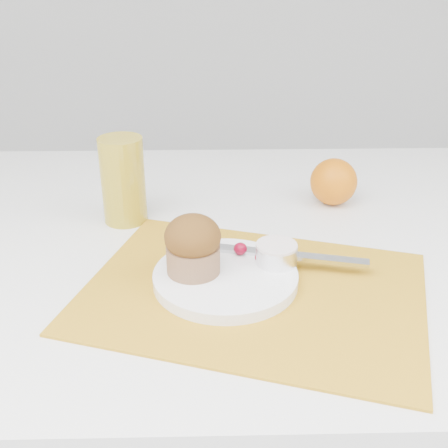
{
  "coord_description": "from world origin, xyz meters",
  "views": [
    {
      "loc": [
        0.01,
        -0.72,
        1.15
      ],
      "look_at": [
        0.02,
        -0.02,
        0.8
      ],
      "focal_mm": 45.0,
      "sensor_mm": 36.0,
      "label": 1
    }
  ],
  "objects_px": {
    "juice_glass": "(123,180)",
    "muffin": "(193,245)",
    "orange": "(334,182)",
    "plate": "(225,277)",
    "table": "(210,414)"
  },
  "relations": [
    {
      "from": "juice_glass",
      "to": "muffin",
      "type": "xyz_separation_m",
      "value": [
        0.11,
        -0.19,
        -0.01
      ]
    },
    {
      "from": "plate",
      "to": "muffin",
      "type": "distance_m",
      "value": 0.06
    },
    {
      "from": "table",
      "to": "juice_glass",
      "type": "xyz_separation_m",
      "value": [
        -0.13,
        0.05,
        0.44
      ]
    },
    {
      "from": "muffin",
      "to": "juice_glass",
      "type": "bearing_deg",
      "value": 120.65
    },
    {
      "from": "plate",
      "to": "muffin",
      "type": "height_order",
      "value": "muffin"
    },
    {
      "from": "orange",
      "to": "juice_glass",
      "type": "relative_size",
      "value": 0.58
    },
    {
      "from": "orange",
      "to": "muffin",
      "type": "relative_size",
      "value": 1.01
    },
    {
      "from": "orange",
      "to": "juice_glass",
      "type": "xyz_separation_m",
      "value": [
        -0.35,
        -0.06,
        0.03
      ]
    },
    {
      "from": "plate",
      "to": "juice_glass",
      "type": "height_order",
      "value": "juice_glass"
    },
    {
      "from": "orange",
      "to": "muffin",
      "type": "xyz_separation_m",
      "value": [
        -0.23,
        -0.25,
        0.02
      ]
    },
    {
      "from": "table",
      "to": "juice_glass",
      "type": "distance_m",
      "value": 0.47
    },
    {
      "from": "table",
      "to": "orange",
      "type": "xyz_separation_m",
      "value": [
        0.22,
        0.11,
        0.41
      ]
    },
    {
      "from": "orange",
      "to": "plate",
      "type": "bearing_deg",
      "value": -126.66
    },
    {
      "from": "juice_glass",
      "to": "table",
      "type": "bearing_deg",
      "value": -22.03
    },
    {
      "from": "table",
      "to": "orange",
      "type": "bearing_deg",
      "value": 27.44
    }
  ]
}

